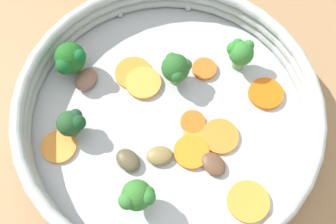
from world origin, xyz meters
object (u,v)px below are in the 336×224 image
at_px(broccoli_floret_3, 70,59).
at_px(broccoli_floret_4, 72,123).
at_px(carrot_slice_3, 204,69).
at_px(mushroom_piece_1, 86,79).
at_px(broccoli_floret_1, 240,53).
at_px(mushroom_piece_0, 160,156).
at_px(broccoli_floret_0, 176,68).
at_px(carrot_slice_0, 133,73).
at_px(carrot_slice_7, 199,138).
at_px(carrot_slice_8, 248,201).
at_px(carrot_slice_4, 193,122).
at_px(broccoli_floret_2, 138,196).
at_px(carrot_slice_9, 220,136).
at_px(skillet, 168,119).
at_px(mushroom_piece_2, 214,164).
at_px(carrot_slice_1, 266,94).
at_px(mushroom_piece_3, 128,160).
at_px(carrot_slice_5, 191,152).
at_px(carrot_slice_6, 59,146).
at_px(carrot_slice_2, 143,83).

height_order(broccoli_floret_3, broccoli_floret_4, broccoli_floret_3).
xyz_separation_m(carrot_slice_3, mushroom_piece_1, (-0.04, -0.15, 0.00)).
distance_m(broccoli_floret_1, broccoli_floret_4, 0.22).
relative_size(carrot_slice_3, mushroom_piece_0, 1.03).
distance_m(carrot_slice_3, broccoli_floret_0, 0.05).
relative_size(carrot_slice_0, carrot_slice_3, 1.50).
distance_m(carrot_slice_7, carrot_slice_8, 0.09).
distance_m(carrot_slice_4, carrot_slice_8, 0.11).
height_order(carrot_slice_4, carrot_slice_8, carrot_slice_8).
distance_m(carrot_slice_8, broccoli_floret_2, 0.13).
xyz_separation_m(carrot_slice_9, mushroom_piece_0, (-0.01, -0.08, 0.00)).
bearing_deg(broccoli_floret_3, carrot_slice_0, 63.48).
distance_m(skillet, mushroom_piece_2, 0.08).
relative_size(carrot_slice_1, broccoli_floret_1, 0.97).
relative_size(broccoli_floret_1, broccoli_floret_2, 0.94).
bearing_deg(broccoli_floret_4, carrot_slice_4, 70.78).
bearing_deg(carrot_slice_3, mushroom_piece_3, -60.56).
xyz_separation_m(broccoli_floret_1, mushroom_piece_2, (0.11, -0.09, -0.02)).
distance_m(carrot_slice_5, carrot_slice_6, 0.16).
height_order(carrot_slice_4, broccoli_floret_3, broccoli_floret_3).
xyz_separation_m(mushroom_piece_0, mushroom_piece_2, (0.03, 0.05, -0.00)).
xyz_separation_m(carrot_slice_2, broccoli_floret_0, (0.01, 0.04, 0.02)).
xyz_separation_m(skillet, mushroom_piece_1, (-0.09, -0.08, 0.01)).
relative_size(carrot_slice_8, mushroom_piece_3, 1.51).
distance_m(carrot_slice_5, carrot_slice_9, 0.04).
bearing_deg(carrot_slice_2, carrot_slice_3, 81.17).
bearing_deg(broccoli_floret_2, carrot_slice_6, -147.37).
xyz_separation_m(skillet, carrot_slice_2, (-0.05, -0.01, 0.01)).
distance_m(carrot_slice_2, broccoli_floret_3, 0.10).
xyz_separation_m(carrot_slice_0, mushroom_piece_3, (0.11, -0.05, 0.00)).
xyz_separation_m(carrot_slice_4, broccoli_floret_1, (-0.05, 0.09, 0.03)).
xyz_separation_m(carrot_slice_5, carrot_slice_9, (-0.00, 0.04, -0.00)).
bearing_deg(broccoli_floret_0, broccoli_floret_2, -38.45).
bearing_deg(broccoli_floret_2, broccoli_floret_3, -175.93).
xyz_separation_m(broccoli_floret_2, broccoli_floret_3, (-0.19, -0.01, -0.00)).
xyz_separation_m(skillet, carrot_slice_0, (-0.07, -0.02, 0.01)).
distance_m(carrot_slice_7, broccoli_floret_4, 0.15).
distance_m(carrot_slice_1, carrot_slice_9, 0.08).
relative_size(carrot_slice_7, broccoli_floret_1, 0.86).
xyz_separation_m(carrot_slice_1, carrot_slice_7, (0.02, -0.10, -0.00)).
bearing_deg(carrot_slice_4, broccoli_floret_0, 175.10).
distance_m(carrot_slice_1, mushroom_piece_2, 0.12).
height_order(carrot_slice_1, mushroom_piece_3, mushroom_piece_3).
height_order(carrot_slice_7, mushroom_piece_3, mushroom_piece_3).
bearing_deg(broccoli_floret_1, carrot_slice_1, 13.19).
distance_m(carrot_slice_4, carrot_slice_6, 0.16).
xyz_separation_m(carrot_slice_0, carrot_slice_4, (0.09, 0.04, -0.00)).
relative_size(skillet, mushroom_piece_3, 10.96).
height_order(broccoli_floret_0, broccoli_floret_1, broccoli_floret_0).
bearing_deg(carrot_slice_5, mushroom_piece_2, 34.88).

